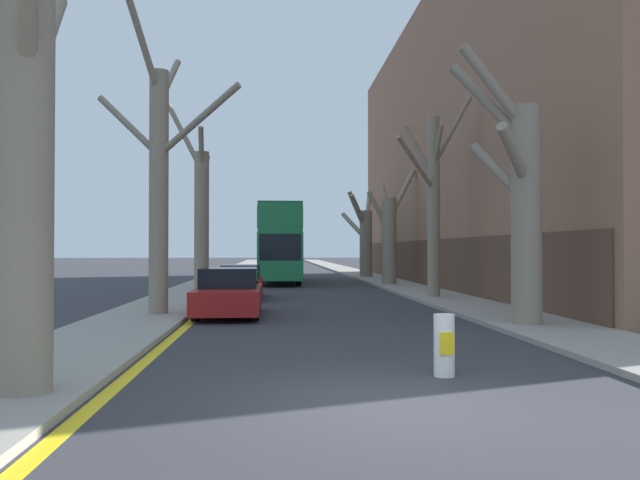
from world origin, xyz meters
TOP-DOWN VIEW (x-y plane):
  - ground_plane at (0.00, 0.00)m, footprint 300.00×300.00m
  - sidewalk_left at (-5.26, 50.00)m, footprint 2.65×120.00m
  - sidewalk_right at (5.26, 50.00)m, footprint 2.65×120.00m
  - building_facade_right at (11.58, 25.85)m, footprint 10.08×39.71m
  - kerb_line_stripe at (-3.75, 50.00)m, footprint 0.24×120.00m
  - street_tree_left_0 at (-4.70, 0.53)m, footprint 3.69×4.29m
  - street_tree_left_1 at (-4.87, 10.71)m, footprint 4.40×3.43m
  - street_tree_left_2 at (-4.84, 20.81)m, footprint 2.10×2.98m
  - street_tree_right_0 at (4.78, 7.52)m, footprint 2.22×2.72m
  - street_tree_right_1 at (4.89, 16.78)m, footprint 3.20×2.26m
  - street_tree_right_2 at (4.81, 25.95)m, footprint 3.10×1.99m
  - street_tree_right_3 at (4.83, 35.70)m, footprint 2.40×4.11m
  - double_decker_bus at (-1.19, 30.38)m, footprint 2.46×11.53m
  - parked_car_0 at (-2.84, 11.06)m, footprint 1.89×4.46m
  - parked_car_1 at (-2.84, 17.57)m, footprint 1.72×4.08m
  - traffic_bollard at (1.19, 1.75)m, footprint 0.33×0.34m

SIDE VIEW (x-z plane):
  - ground_plane at x=0.00m, z-range 0.00..0.00m
  - kerb_line_stripe at x=-3.75m, z-range 0.00..0.01m
  - sidewalk_left at x=-5.26m, z-range 0.00..0.12m
  - sidewalk_right at x=5.26m, z-range 0.00..0.12m
  - traffic_bollard at x=1.19m, z-range 0.00..0.97m
  - parked_car_1 at x=-2.84m, z-range -0.04..1.33m
  - parked_car_0 at x=-2.84m, z-range -0.04..1.40m
  - double_decker_bus at x=-1.19m, z-range 0.30..4.86m
  - street_tree_right_2 at x=4.81m, z-range -0.50..6.12m
  - street_tree_right_3 at x=4.83m, z-range -0.26..6.03m
  - street_tree_right_0 at x=4.78m, z-range -0.34..6.79m
  - street_tree_left_2 at x=-4.84m, z-range -0.73..8.07m
  - street_tree_left_0 at x=-4.70m, z-range 0.05..7.70m
  - street_tree_right_1 at x=4.89m, z-range 0.02..8.02m
  - street_tree_left_1 at x=-4.87m, z-range -0.51..8.73m
  - building_facade_right at x=11.58m, z-range -0.01..15.83m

